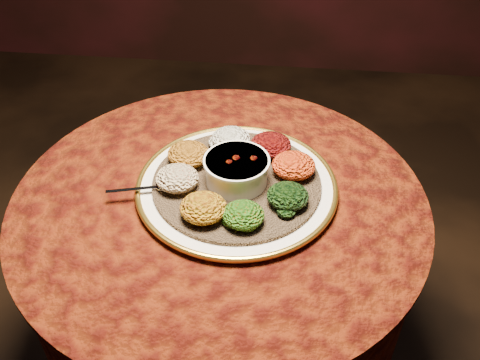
# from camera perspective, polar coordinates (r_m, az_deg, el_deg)

# --- Properties ---
(table) EXTENTS (0.96, 0.96, 0.73)m
(table) POSITION_cam_1_polar(r_m,az_deg,el_deg) (1.36, -2.04, -7.43)
(table) COLOR black
(table) RESTS_ON ground
(platter) EXTENTS (0.47, 0.47, 0.02)m
(platter) POSITION_cam_1_polar(r_m,az_deg,el_deg) (1.24, -0.36, -0.66)
(platter) COLOR white
(platter) RESTS_ON table
(injera) EXTENTS (0.41, 0.41, 0.01)m
(injera) POSITION_cam_1_polar(r_m,az_deg,el_deg) (1.24, -0.36, -0.29)
(injera) COLOR brown
(injera) RESTS_ON platter
(stew_bowl) EXTENTS (0.15, 0.15, 0.06)m
(stew_bowl) POSITION_cam_1_polar(r_m,az_deg,el_deg) (1.21, -0.36, 1.20)
(stew_bowl) COLOR white
(stew_bowl) RESTS_ON injera
(spoon) EXTENTS (0.15, 0.06, 0.01)m
(spoon) POSITION_cam_1_polar(r_m,az_deg,el_deg) (1.22, -8.55, -0.70)
(spoon) COLOR silver
(spoon) RESTS_ON injera
(portion_ayib) EXTENTS (0.10, 0.09, 0.05)m
(portion_ayib) POSITION_cam_1_polar(r_m,az_deg,el_deg) (1.32, -0.98, 4.43)
(portion_ayib) COLOR silver
(portion_ayib) RESTS_ON injera
(portion_kitfo) EXTENTS (0.10, 0.10, 0.05)m
(portion_kitfo) POSITION_cam_1_polar(r_m,az_deg,el_deg) (1.30, 3.30, 3.76)
(portion_kitfo) COLOR black
(portion_kitfo) RESTS_ON injera
(portion_tikil) EXTENTS (0.10, 0.10, 0.05)m
(portion_tikil) POSITION_cam_1_polar(r_m,az_deg,el_deg) (1.24, 5.75, 1.56)
(portion_tikil) COLOR #B2600E
(portion_tikil) RESTS_ON injera
(portion_gomen) EXTENTS (0.09, 0.09, 0.04)m
(portion_gomen) POSITION_cam_1_polar(r_m,az_deg,el_deg) (1.17, 5.11, -1.71)
(portion_gomen) COLOR black
(portion_gomen) RESTS_ON injera
(portion_mixveg) EXTENTS (0.09, 0.09, 0.04)m
(portion_mixveg) POSITION_cam_1_polar(r_m,az_deg,el_deg) (1.12, 0.36, -3.74)
(portion_mixveg) COLOR #8F3309
(portion_mixveg) RESTS_ON injera
(portion_kik) EXTENTS (0.10, 0.10, 0.05)m
(portion_kik) POSITION_cam_1_polar(r_m,az_deg,el_deg) (1.13, -3.93, -2.97)
(portion_kik) COLOR #A87A0E
(portion_kik) RESTS_ON injera
(portion_timatim) EXTENTS (0.10, 0.09, 0.05)m
(portion_timatim) POSITION_cam_1_polar(r_m,az_deg,el_deg) (1.21, -6.70, 0.19)
(portion_timatim) COLOR maroon
(portion_timatim) RESTS_ON injera
(portion_shiro) EXTENTS (0.10, 0.10, 0.05)m
(portion_shiro) POSITION_cam_1_polar(r_m,az_deg,el_deg) (1.28, -5.52, 2.77)
(portion_shiro) COLOR #A05B13
(portion_shiro) RESTS_ON injera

